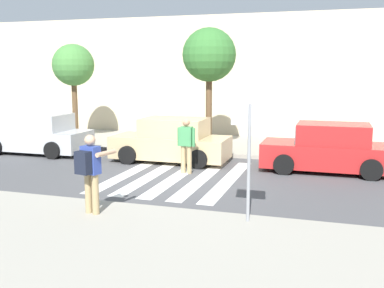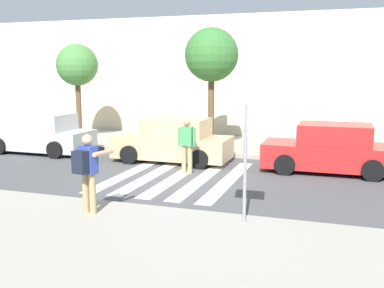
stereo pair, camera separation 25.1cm
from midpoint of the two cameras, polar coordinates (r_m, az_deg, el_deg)
name	(u,v)px [view 2 (the right image)]	position (r m, az deg, el deg)	size (l,w,h in m)	color
ground_plane	(175,178)	(13.57, -1.61, -4.33)	(120.00, 120.00, 0.00)	#4C4C4F
sidewalk_near	(48,255)	(8.29, -16.94, -13.29)	(60.00, 6.00, 0.14)	#9E998C
sidewalk_far	(225,145)	(19.19, 4.56, -0.10)	(60.00, 4.80, 0.14)	#9E998C
building_facade_far	(247,77)	(23.23, 7.31, 8.47)	(56.00, 4.00, 5.78)	beige
crosswalk_stripe_0	(130,173)	(14.37, -7.35, -3.62)	(0.44, 5.20, 0.01)	silver
crosswalk_stripe_1	(154,174)	(14.04, -4.40, -3.87)	(0.44, 5.20, 0.01)	silver
crosswalk_stripe_2	(178,176)	(13.76, -1.32, -4.12)	(0.44, 5.20, 0.01)	silver
crosswalk_stripe_3	(203,178)	(13.51, 1.88, -4.37)	(0.44, 5.20, 0.01)	silver
crosswalk_stripe_4	(228,180)	(13.31, 5.19, -4.62)	(0.44, 5.20, 0.01)	silver
stop_sign	(246,125)	(8.99, 7.67, 2.47)	(0.76, 0.08, 2.74)	gray
photographer_with_backpack	(87,167)	(9.83, -12.44, -2.84)	(0.69, 0.92, 1.72)	tan
pedestrian_crossing	(187,143)	(13.98, -0.14, 0.15)	(0.58, 0.25, 1.72)	tan
parked_car_silver	(41,134)	(18.54, -18.25, 1.17)	(4.10, 1.92, 1.55)	#B7BABF
parked_car_tan	(173,141)	(15.87, -1.93, 0.33)	(4.10, 1.92, 1.55)	tan
parked_car_red	(330,150)	(14.89, 17.63, -0.70)	(4.10, 1.92, 1.55)	red
street_tree_west	(77,66)	(20.63, -14.04, 9.57)	(1.82, 1.82, 4.21)	brown
street_tree_center	(211,56)	(17.28, 2.91, 11.11)	(2.03, 2.03, 4.67)	brown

